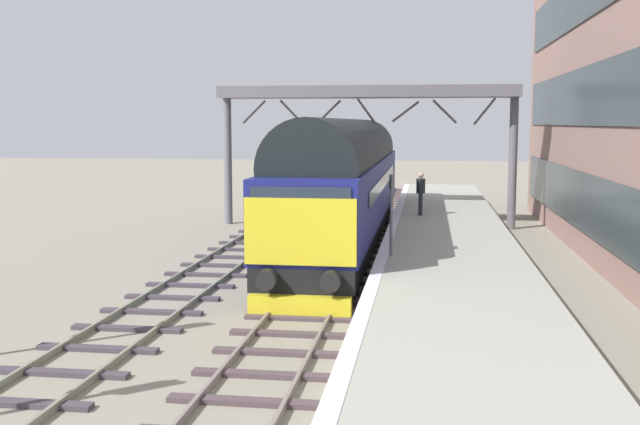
# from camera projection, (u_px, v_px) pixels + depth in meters

# --- Properties ---
(ground_plane) EXTENTS (140.00, 140.00, 0.00)m
(ground_plane) POSITION_uv_depth(u_px,v_px,m) (328.00, 275.00, 22.79)
(ground_plane) COLOR gray
(ground_plane) RESTS_ON ground
(track_main) EXTENTS (2.50, 60.00, 0.15)m
(track_main) POSITION_uv_depth(u_px,v_px,m) (328.00, 273.00, 22.79)
(track_main) COLOR gray
(track_main) RESTS_ON ground
(track_adjacent_west) EXTENTS (2.50, 60.00, 0.15)m
(track_adjacent_west) POSITION_uv_depth(u_px,v_px,m) (213.00, 270.00, 23.29)
(track_adjacent_west) COLOR gray
(track_adjacent_west) RESTS_ON ground
(station_platform) EXTENTS (4.00, 44.00, 1.01)m
(station_platform) POSITION_uv_depth(u_px,v_px,m) (450.00, 261.00, 22.23)
(station_platform) COLOR #A5A496
(station_platform) RESTS_ON ground
(diesel_locomotive) EXTENTS (2.74, 19.92, 4.68)m
(diesel_locomotive) POSITION_uv_depth(u_px,v_px,m) (345.00, 180.00, 27.14)
(diesel_locomotive) COLOR black
(diesel_locomotive) RESTS_ON ground
(platform_number_sign) EXTENTS (0.10, 0.44, 2.16)m
(platform_number_sign) POSITION_uv_depth(u_px,v_px,m) (391.00, 202.00, 20.21)
(platform_number_sign) COLOR slate
(platform_number_sign) RESTS_ON station_platform
(waiting_passenger) EXTENTS (0.39, 0.51, 1.64)m
(waiting_passenger) POSITION_uv_depth(u_px,v_px,m) (421.00, 190.00, 29.11)
(waiting_passenger) COLOR #252C2F
(waiting_passenger) RESTS_ON station_platform
(overhead_footbridge) EXTENTS (12.87, 2.00, 6.11)m
(overhead_footbridge) POSITION_uv_depth(u_px,v_px,m) (367.00, 99.00, 32.82)
(overhead_footbridge) COLOR slate
(overhead_footbridge) RESTS_ON ground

